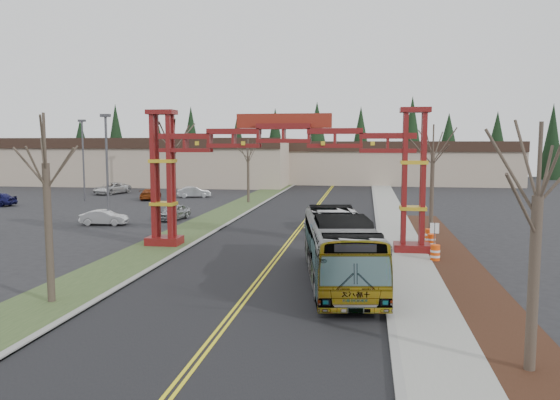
% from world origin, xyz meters
% --- Properties ---
extents(ground, '(200.00, 200.00, 0.00)m').
position_xyz_m(ground, '(0.00, 0.00, 0.00)').
color(ground, black).
rests_on(ground, ground).
extents(road, '(12.00, 110.00, 0.02)m').
position_xyz_m(road, '(0.00, 25.00, 0.01)').
color(road, black).
rests_on(road, ground).
extents(lane_line_left, '(0.12, 100.00, 0.01)m').
position_xyz_m(lane_line_left, '(-0.12, 25.00, 0.03)').
color(lane_line_left, yellow).
rests_on(lane_line_left, road).
extents(lane_line_right, '(0.12, 100.00, 0.01)m').
position_xyz_m(lane_line_right, '(0.12, 25.00, 0.03)').
color(lane_line_right, yellow).
rests_on(lane_line_right, road).
extents(curb_right, '(0.30, 110.00, 0.15)m').
position_xyz_m(curb_right, '(6.15, 25.00, 0.07)').
color(curb_right, gray).
rests_on(curb_right, ground).
extents(sidewalk_right, '(2.60, 110.00, 0.14)m').
position_xyz_m(sidewalk_right, '(7.60, 25.00, 0.08)').
color(sidewalk_right, gray).
rests_on(sidewalk_right, ground).
extents(landscape_strip, '(2.60, 50.00, 0.12)m').
position_xyz_m(landscape_strip, '(10.20, 10.00, 0.06)').
color(landscape_strip, '#321C10').
rests_on(landscape_strip, ground).
extents(grass_median, '(4.00, 110.00, 0.08)m').
position_xyz_m(grass_median, '(-8.00, 25.00, 0.04)').
color(grass_median, '#304723').
rests_on(grass_median, ground).
extents(curb_left, '(0.30, 110.00, 0.15)m').
position_xyz_m(curb_left, '(-6.15, 25.00, 0.07)').
color(curb_left, gray).
rests_on(curb_left, ground).
extents(gateway_arch, '(18.20, 1.60, 8.90)m').
position_xyz_m(gateway_arch, '(0.00, 18.00, 5.98)').
color(gateway_arch, '#5B120C').
rests_on(gateway_arch, ground).
extents(retail_building_west, '(46.00, 22.30, 7.50)m').
position_xyz_m(retail_building_west, '(-30.00, 71.96, 3.76)').
color(retail_building_west, tan).
rests_on(retail_building_west, ground).
extents(retail_building_east, '(38.00, 20.30, 7.00)m').
position_xyz_m(retail_building_east, '(10.00, 79.95, 3.51)').
color(retail_building_east, tan).
rests_on(retail_building_east, ground).
extents(conifer_treeline, '(116.10, 5.60, 13.00)m').
position_xyz_m(conifer_treeline, '(0.25, 92.00, 6.49)').
color(conifer_treeline, black).
rests_on(conifer_treeline, ground).
extents(transit_bus, '(4.62, 12.33, 3.36)m').
position_xyz_m(transit_bus, '(3.91, 10.15, 1.68)').
color(transit_bus, '#929599').
rests_on(transit_bus, ground).
extents(silver_sedan, '(2.35, 4.58, 1.44)m').
position_xyz_m(silver_sedan, '(1.63, 27.15, 0.72)').
color(silver_sedan, '#A5A8AD').
rests_on(silver_sedan, ground).
extents(parked_car_near_a, '(2.22, 4.23, 1.37)m').
position_xyz_m(parked_car_near_a, '(-11.59, 29.70, 0.69)').
color(parked_car_near_a, '#95989C').
rests_on(parked_car_near_a, ground).
extents(parked_car_near_b, '(3.92, 1.72, 1.25)m').
position_xyz_m(parked_car_near_b, '(-16.24, 25.87, 0.63)').
color(parked_car_near_b, silver).
rests_on(parked_car_near_b, ground).
extents(parked_car_mid_a, '(2.59, 4.79, 1.32)m').
position_xyz_m(parked_car_mid_a, '(-20.39, 45.85, 0.66)').
color(parked_car_mid_a, '#8C3813').
rests_on(parked_car_mid_a, ground).
extents(parked_car_far_a, '(4.34, 2.95, 1.35)m').
position_xyz_m(parked_car_far_a, '(-16.03, 49.03, 0.68)').
color(parked_car_far_a, '#AFB2B7').
rests_on(parked_car_far_a, ground).
extents(parked_car_far_b, '(3.96, 5.90, 1.50)m').
position_xyz_m(parked_car_far_b, '(-28.17, 51.67, 0.75)').
color(parked_car_far_b, silver).
rests_on(parked_car_far_b, ground).
extents(bare_tree_median_near, '(3.16, 3.16, 8.02)m').
position_xyz_m(bare_tree_median_near, '(-8.00, 4.82, 5.89)').
color(bare_tree_median_near, '#382D26').
rests_on(bare_tree_median_near, ground).
extents(bare_tree_median_mid, '(3.37, 3.37, 8.87)m').
position_xyz_m(bare_tree_median_mid, '(-8.00, 19.96, 6.59)').
color(bare_tree_median_mid, '#382D26').
rests_on(bare_tree_median_mid, ground).
extents(bare_tree_median_far, '(2.95, 2.95, 7.22)m').
position_xyz_m(bare_tree_median_far, '(-8.00, 44.09, 5.24)').
color(bare_tree_median_far, '#382D26').
rests_on(bare_tree_median_far, ground).
extents(bare_tree_right_near, '(3.20, 3.20, 7.38)m').
position_xyz_m(bare_tree_right_near, '(10.00, 0.47, 5.24)').
color(bare_tree_right_near, '#382D26').
rests_on(bare_tree_right_near, ground).
extents(bare_tree_right_far, '(3.07, 3.07, 8.14)m').
position_xyz_m(bare_tree_right_far, '(10.00, 25.73, 6.06)').
color(bare_tree_right_far, '#382D26').
rests_on(bare_tree_right_far, ground).
extents(light_pole_near, '(0.79, 0.40, 9.13)m').
position_xyz_m(light_pole_near, '(-16.04, 26.30, 5.28)').
color(light_pole_near, '#3F3F44').
rests_on(light_pole_near, ground).
extents(light_pole_mid, '(0.82, 0.41, 9.45)m').
position_xyz_m(light_pole_mid, '(-27.55, 43.43, 5.47)').
color(light_pole_mid, '#3F3F44').
rests_on(light_pole_mid, ground).
extents(light_pole_far, '(0.82, 0.41, 9.49)m').
position_xyz_m(light_pole_far, '(-23.25, 55.75, 5.49)').
color(light_pole_far, '#3F3F44').
rests_on(light_pole_far, ground).
extents(street_sign, '(0.50, 0.06, 2.20)m').
position_xyz_m(street_sign, '(9.08, 15.99, 1.58)').
color(street_sign, '#3F3F44').
rests_on(street_sign, ground).
extents(barrel_south, '(0.55, 0.55, 1.01)m').
position_xyz_m(barrel_south, '(9.10, 15.53, 0.51)').
color(barrel_south, '#EE490D').
rests_on(barrel_south, ground).
extents(barrel_mid, '(0.51, 0.51, 0.95)m').
position_xyz_m(barrel_mid, '(9.35, 19.64, 0.48)').
color(barrel_mid, '#EE490D').
rests_on(barrel_mid, ground).
extents(barrel_north, '(0.58, 0.58, 1.07)m').
position_xyz_m(barrel_north, '(9.37, 21.02, 0.53)').
color(barrel_north, '#EE490D').
rests_on(barrel_north, ground).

